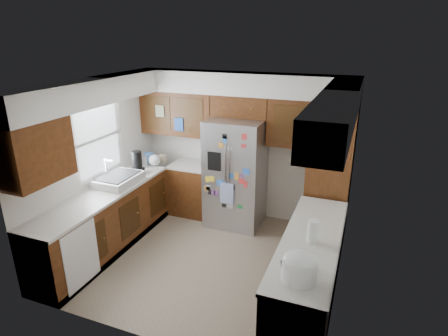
{
  "coord_description": "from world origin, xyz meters",
  "views": [
    {
      "loc": [
        1.91,
        -4.23,
        3.09
      ],
      "look_at": [
        0.13,
        0.35,
        1.3
      ],
      "focal_mm": 30.0,
      "sensor_mm": 36.0,
      "label": 1
    }
  ],
  "objects_px": {
    "pantry": "(330,176)",
    "rice_cooker": "(300,266)",
    "paper_towel": "(313,231)",
    "fridge": "(235,173)"
  },
  "relations": [
    {
      "from": "pantry",
      "to": "fridge",
      "type": "relative_size",
      "value": 1.19
    },
    {
      "from": "pantry",
      "to": "paper_towel",
      "type": "bearing_deg",
      "value": -89.59
    },
    {
      "from": "paper_towel",
      "to": "fridge",
      "type": "bearing_deg",
      "value": 130.8
    },
    {
      "from": "pantry",
      "to": "rice_cooker",
      "type": "relative_size",
      "value": 6.34
    },
    {
      "from": "fridge",
      "to": "paper_towel",
      "type": "bearing_deg",
      "value": -49.2
    },
    {
      "from": "pantry",
      "to": "fridge",
      "type": "height_order",
      "value": "pantry"
    },
    {
      "from": "pantry",
      "to": "rice_cooker",
      "type": "xyz_separation_m",
      "value": [
        -0.0,
        -2.41,
        -0.0
      ]
    },
    {
      "from": "fridge",
      "to": "rice_cooker",
      "type": "height_order",
      "value": "fridge"
    },
    {
      "from": "rice_cooker",
      "to": "paper_towel",
      "type": "bearing_deg",
      "value": 88.99
    },
    {
      "from": "fridge",
      "to": "rice_cooker",
      "type": "relative_size",
      "value": 5.31
    }
  ]
}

